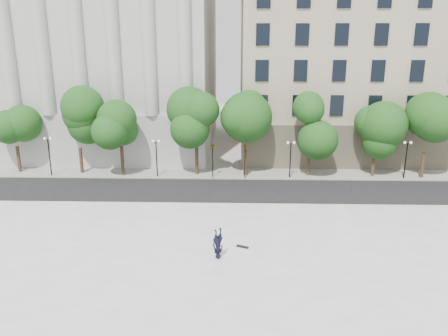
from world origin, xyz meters
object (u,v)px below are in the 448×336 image
at_px(traffic_light_east, 245,144).
at_px(skateboard, 243,247).
at_px(person_lying, 218,254).
at_px(traffic_light_west, 212,144).

bearing_deg(traffic_light_east, skateboard, -91.49).
xyz_separation_m(traffic_light_east, person_lying, (-1.99, -18.14, -3.00)).
bearing_deg(person_lying, skateboard, 13.15).
bearing_deg(skateboard, traffic_light_east, 111.94).
distance_m(traffic_light_west, skateboard, 17.12).
xyz_separation_m(traffic_light_west, traffic_light_east, (3.30, 0.00, 0.06)).
xyz_separation_m(traffic_light_west, person_lying, (1.31, -18.14, -2.94)).
xyz_separation_m(traffic_light_west, skateboard, (2.87, -16.58, -3.17)).
height_order(traffic_light_east, skateboard, traffic_light_east).
bearing_deg(person_lying, traffic_light_east, 51.91).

